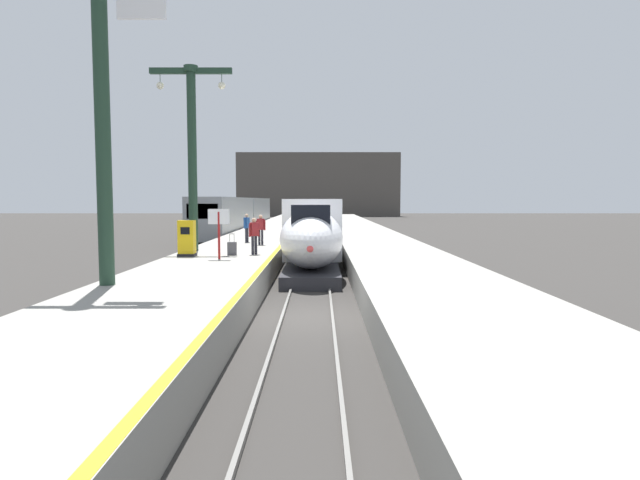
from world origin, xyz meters
name	(u,v)px	position (x,y,z in m)	size (l,w,h in m)	color
ground_plane	(307,318)	(0.00, 0.00, 0.00)	(260.00, 260.00, 0.00)	#33302D
platform_left	(262,240)	(-4.05, 24.75, 0.53)	(4.80, 110.00, 1.05)	gray
platform_right	(368,240)	(4.05, 24.75, 0.53)	(4.80, 110.00, 1.05)	gray
platform_left_safety_stripe	(292,233)	(-1.77, 24.75, 1.05)	(0.20, 107.80, 0.01)	yellow
rail_main_left	(306,243)	(-0.75, 27.50, 0.06)	(0.08, 110.00, 0.12)	slate
rail_main_right	(324,243)	(0.75, 27.50, 0.06)	(0.08, 110.00, 0.12)	slate
rail_secondary_left	(207,243)	(-8.85, 27.50, 0.06)	(0.08, 110.00, 0.12)	slate
rail_secondary_right	(225,243)	(-7.35, 27.50, 0.06)	(0.08, 110.00, 0.12)	slate
highspeed_train_main	(316,218)	(0.00, 31.99, 1.96)	(2.92, 56.51, 3.60)	silver
regional_train_adjacent	(240,214)	(-8.10, 40.63, 2.13)	(2.85, 36.60, 3.80)	gray
station_column_near	(103,81)	(-5.85, -0.29, 6.94)	(4.00, 0.68, 9.68)	#1E3828
station_column_mid	(192,140)	(-5.90, 10.52, 6.48)	(4.00, 0.68, 9.01)	#1E3828
passenger_near_edge	(254,233)	(-2.65, 8.56, 2.04)	(0.45, 0.41, 1.69)	#23232D
passenger_mid_platform	(247,226)	(-3.96, 15.58, 2.04)	(0.33, 0.54, 1.69)	#23232D
passenger_far_waiting	(260,227)	(-2.93, 13.75, 2.04)	(0.56, 0.30, 1.69)	#23232D
rolling_suitcase	(232,249)	(-3.61, 8.19, 1.35)	(0.40, 0.22, 0.98)	#4C4C51
ticket_machine_yellow	(187,240)	(-5.55, 7.77, 1.79)	(0.76, 0.62, 1.60)	yellow
departure_info_board	(219,224)	(-3.90, 6.61, 2.56)	(0.90, 0.10, 2.12)	maroon
terminus_back_wall	(318,185)	(0.00, 102.00, 7.00)	(36.00, 2.00, 14.00)	#4C4742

